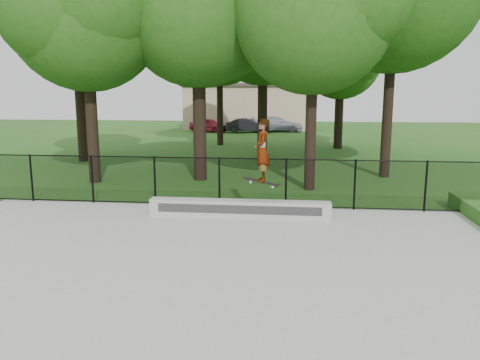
{
  "coord_description": "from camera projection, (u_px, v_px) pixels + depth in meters",
  "views": [
    {
      "loc": [
        2.16,
        -7.77,
        3.46
      ],
      "look_at": [
        0.82,
        4.2,
        1.2
      ],
      "focal_mm": 35.0,
      "sensor_mm": 36.0,
      "label": 1
    }
  ],
  "objects": [
    {
      "name": "concrete_slab",
      "position": [
        169.0,
        285.0,
        8.46
      ],
      "size": [
        14.0,
        12.0,
        0.06
      ],
      "primitive_type": "cube",
      "color": "#A2A29D",
      "rests_on": "ground"
    },
    {
      "name": "grind_ledge",
      "position": [
        239.0,
        209.0,
        12.92
      ],
      "size": [
        5.0,
        0.4,
        0.48
      ],
      "primitive_type": "cube",
      "color": "#AEAFA9",
      "rests_on": "concrete_slab"
    },
    {
      "name": "chainlink_fence",
      "position": [
        219.0,
        182.0,
        14.08
      ],
      "size": [
        16.06,
        0.06,
        1.5
      ],
      "color": "black",
      "rests_on": "concrete_slab"
    },
    {
      "name": "car_c",
      "position": [
        277.0,
        124.0,
        41.9
      ],
      "size": [
        4.27,
        1.91,
        1.34
      ],
      "primitive_type": "imported",
      "rotation": [
        0.0,
        0.0,
        1.56
      ],
      "color": "#9499A8",
      "rests_on": "ground"
    },
    {
      "name": "skater_airborne",
      "position": [
        262.0,
        151.0,
        12.56
      ],
      "size": [
        0.83,
        0.66,
        1.87
      ],
      "color": "black",
      "rests_on": "ground"
    },
    {
      "name": "car_b",
      "position": [
        248.0,
        126.0,
        40.75
      ],
      "size": [
        3.55,
        1.63,
        1.25
      ],
      "primitive_type": "imported",
      "rotation": [
        0.0,
        0.0,
        1.66
      ],
      "color": "black",
      "rests_on": "ground"
    },
    {
      "name": "distant_building",
      "position": [
        250.0,
        106.0,
        45.41
      ],
      "size": [
        12.4,
        6.4,
        4.3
      ],
      "color": "#CCAF8F",
      "rests_on": "ground"
    },
    {
      "name": "ground",
      "position": [
        169.0,
        286.0,
        8.47
      ],
      "size": [
        100.0,
        100.0,
        0.0
      ],
      "primitive_type": "plane",
      "color": "#215919",
      "rests_on": "ground"
    },
    {
      "name": "car_a",
      "position": [
        209.0,
        125.0,
        41.54
      ],
      "size": [
        3.81,
        2.7,
        1.21
      ],
      "primitive_type": "imported",
      "rotation": [
        0.0,
        0.0,
        1.17
      ],
      "color": "maroon",
      "rests_on": "ground"
    },
    {
      "name": "tree_row",
      "position": [
        239.0,
        21.0,
        21.75
      ],
      "size": [
        20.95,
        19.93,
        11.04
      ],
      "color": "black",
      "rests_on": "ground"
    }
  ]
}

